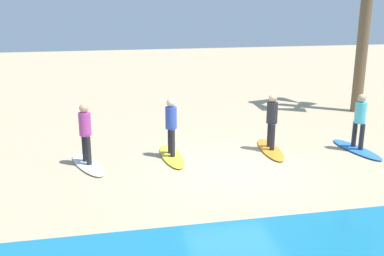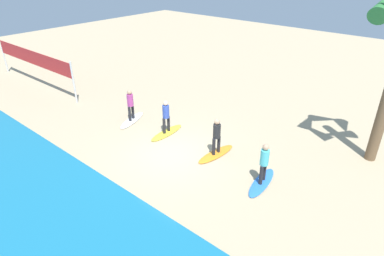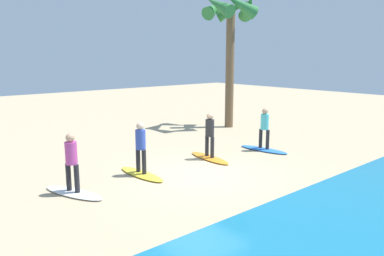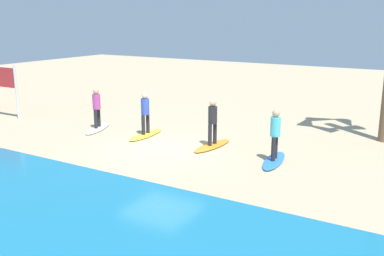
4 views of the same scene
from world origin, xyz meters
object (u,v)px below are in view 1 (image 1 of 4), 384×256
(surfboard_yellow, at_px, (172,156))
(surfboard_white, at_px, (88,164))
(surfer_orange, at_px, (272,117))
(surfer_yellow, at_px, (171,123))
(surfer_blue, at_px, (360,117))
(surfboard_orange, at_px, (270,149))
(surfboard_blue, at_px, (357,149))
(surfer_white, at_px, (85,129))

(surfboard_yellow, distance_m, surfboard_white, 2.36)
(surfer_orange, relative_size, surfer_yellow, 1.00)
(surfer_blue, relative_size, surfboard_orange, 0.78)
(surfboard_blue, distance_m, surfboard_yellow, 5.55)
(surfboard_blue, relative_size, surfer_yellow, 1.28)
(surfboard_blue, distance_m, surfer_blue, 0.99)
(surfboard_yellow, bearing_deg, surfer_orange, 87.00)
(surfboard_orange, distance_m, surfer_orange, 0.99)
(surfboard_yellow, bearing_deg, surfer_yellow, 87.03)
(surfer_orange, bearing_deg, surfer_blue, 168.89)
(surfer_yellow, bearing_deg, surfboard_orange, 179.97)
(surfer_orange, xyz_separation_m, surfer_white, (5.34, 0.19, 0.00))
(surfer_orange, bearing_deg, surfer_white, 2.07)
(surfboard_orange, bearing_deg, surfboard_white, -82.65)
(surfboard_yellow, bearing_deg, surfer_white, -88.22)
(surfboard_yellow, distance_m, surfer_white, 2.56)
(surfboard_white, height_order, surfer_white, surfer_white)
(surfer_orange, xyz_separation_m, surfboard_white, (5.34, 0.19, -0.99))
(surfer_yellow, bearing_deg, surfer_blue, 174.83)
(surfboard_orange, bearing_deg, surfer_blue, 84.17)
(surfer_blue, distance_m, surfer_white, 7.89)
(surfboard_orange, relative_size, surfer_yellow, 1.28)
(surfboard_blue, xyz_separation_m, surfer_yellow, (5.53, -0.50, 0.99))
(surfboard_white, bearing_deg, surfer_white, -0.00)
(surfboard_orange, distance_m, surfboard_white, 5.34)
(surfboard_blue, relative_size, surfer_blue, 1.28)
(surfboard_orange, bearing_deg, surfer_white, -82.65)
(surfboard_orange, xyz_separation_m, surfboard_white, (5.34, 0.19, 0.00))
(surfboard_orange, height_order, surfer_white, surfer_white)
(surfboard_blue, relative_size, surfboard_yellow, 1.00)
(surfboard_blue, distance_m, surfboard_orange, 2.59)
(surfer_yellow, distance_m, surfer_white, 2.36)
(surfboard_yellow, bearing_deg, surfboard_orange, 87.00)
(surfboard_blue, distance_m, surfboard_white, 7.89)
(surfer_orange, height_order, surfer_yellow, same)
(surfboard_orange, bearing_deg, surfer_yellow, -84.76)
(surfboard_blue, bearing_deg, surfer_yellow, -103.46)
(surfboard_yellow, xyz_separation_m, surfer_yellow, (-0.00, 0.00, 0.99))
(surfboard_yellow, bearing_deg, surfboard_white, -88.22)
(surfboard_orange, bearing_deg, surfer_orange, 5.28)
(surfboard_blue, distance_m, surfer_white, 7.95)
(surfer_blue, xyz_separation_m, surfer_yellow, (5.53, -0.50, 0.00))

